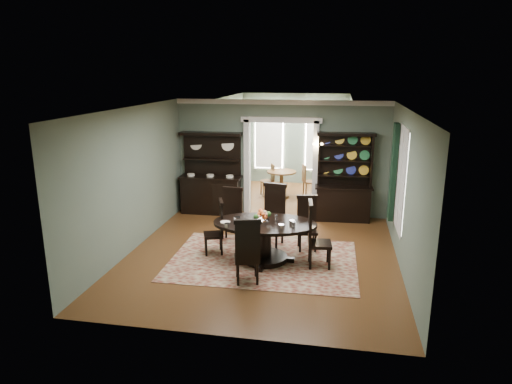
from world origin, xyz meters
TOP-DOWN VIEW (x-y plane):
  - room at (0.00, 0.04)m, footprint 5.51×6.01m
  - parlor at (0.00, 5.53)m, footprint 3.51×3.50m
  - doorway_trim at (0.00, 3.00)m, footprint 2.08×0.25m
  - right_window at (2.69, 0.93)m, footprint 0.15×1.47m
  - wall_sconce at (0.95, 2.85)m, footprint 0.27×0.21m
  - rug at (0.08, -0.22)m, footprint 3.75×2.69m
  - dining_table at (0.11, -0.21)m, footprint 2.12×2.00m
  - centerpiece at (0.05, -0.22)m, footprint 1.51×0.97m
  - chair_far_left at (-0.80, 0.81)m, footprint 0.48×0.45m
  - chair_far_mid at (0.14, 0.75)m, footprint 0.59×0.57m
  - chair_far_right at (0.88, 0.62)m, footprint 0.50×0.48m
  - chair_end_left at (-0.92, 0.00)m, footprint 0.52×0.53m
  - chair_end_right at (1.09, -0.31)m, footprint 0.51×0.53m
  - chair_near at (-0.03, -1.30)m, footprint 0.56×0.54m
  - sideboard at (-1.83, 2.75)m, footprint 1.65×0.61m
  - welsh_dresser at (1.64, 2.76)m, footprint 1.46×0.61m
  - parlor_table at (-0.18, 4.58)m, footprint 0.88×0.88m
  - parlor_chair_left at (-0.57, 4.70)m, footprint 0.46×0.45m
  - parlor_chair_right at (0.59, 4.75)m, footprint 0.47×0.46m

SIDE VIEW (x-z plane):
  - rug at x=0.08m, z-range 0.00..0.01m
  - parlor_chair_left at x=-0.57m, z-range 0.03..1.00m
  - parlor_table at x=-0.18m, z-range 0.12..0.93m
  - parlor_chair_right at x=0.59m, z-range 0.03..1.03m
  - dining_table at x=0.11m, z-range 0.16..0.97m
  - chair_end_left at x=-0.92m, z-range 0.03..1.18m
  - chair_far_right at x=0.88m, z-range 0.03..1.19m
  - chair_far_left at x=-0.80m, z-range 0.03..1.24m
  - chair_near at x=-0.03m, z-range 0.03..1.28m
  - chair_end_right at x=1.09m, z-range 0.03..1.34m
  - chair_far_mid at x=0.14m, z-range 0.03..1.39m
  - sideboard at x=-1.83m, z-range -0.33..1.83m
  - welsh_dresser at x=1.64m, z-range -0.31..1.93m
  - centerpiece at x=0.05m, z-range 0.76..1.01m
  - parlor at x=0.00m, z-range 0.01..3.02m
  - room at x=0.00m, z-range 0.07..3.08m
  - right_window at x=2.69m, z-range 0.54..2.66m
  - doorway_trim at x=0.00m, z-range 0.33..2.90m
  - wall_sconce at x=0.95m, z-range 1.79..1.99m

